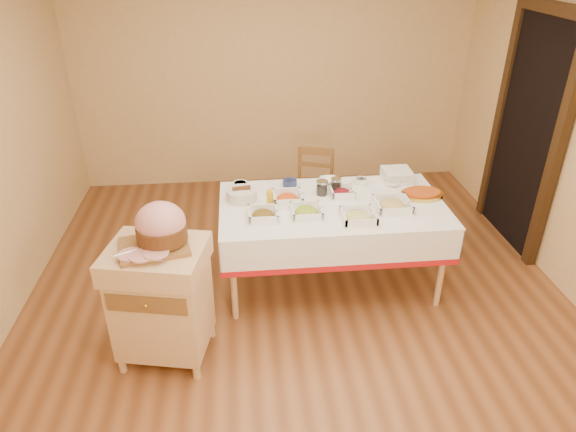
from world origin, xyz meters
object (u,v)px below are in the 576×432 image
Objects in this scene: preserve_jar_left at (322,188)px; preserve_jar_right at (336,185)px; dining_table at (332,221)px; bread_basket at (242,195)px; dining_chair at (313,190)px; ham_on_board at (160,228)px; plate_stack at (397,175)px; butcher_cart at (161,297)px; mustard_bottle at (270,198)px; brass_platter at (422,194)px.

preserve_jar_left is 1.06× the size of preserve_jar_right.
bread_basket is (-0.73, 0.15, 0.21)m from dining_table.
preserve_jar_left is at bearing -157.33° from preserve_jar_right.
preserve_jar_right reaches higher than dining_chair.
ham_on_board is 3.93× the size of preserve_jar_right.
dining_chair is 0.93m from plate_stack.
ham_on_board is at bearing 38.04° from butcher_cart.
butcher_cart reaches higher than preserve_jar_left.
mustard_bottle is (-0.45, -0.17, 0.02)m from preserve_jar_left.
preserve_jar_right is at bearing 73.26° from dining_table.
bread_basket is 1.50m from brass_platter.
bread_basket is at bearing 57.62° from butcher_cart.
ham_on_board is 1.89× the size of plate_stack.
ham_on_board reaches higher than mustard_bottle.
dining_chair reaches higher than dining_table.
brass_platter is (1.27, 0.05, -0.05)m from mustard_bottle.
ham_on_board reaches higher than dining_chair.
plate_stack is (0.70, 0.21, -0.00)m from preserve_jar_left.
butcher_cart is 1.59m from preserve_jar_left.
bread_basket is at bearing 148.33° from mustard_bottle.
preserve_jar_left is at bearing 2.61° from bread_basket.
dining_chair is at bearing 53.05° from ham_on_board.
preserve_jar_right is 0.62m from mustard_bottle.
bread_basket is (0.53, 0.87, -0.22)m from ham_on_board.
butcher_cart is 2.13m from dining_chair.
dining_chair is at bearing 52.63° from butcher_cart.
butcher_cart is 2.28m from plate_stack.
preserve_jar_left is at bearing 20.56° from mustard_bottle.
brass_platter is at bearing 2.38° from mustard_bottle.
ham_on_board is at bearing -149.94° from dining_table.
butcher_cart is 7.19× the size of preserve_jar_left.
butcher_cart is 5.37× the size of mustard_bottle.
dining_chair is at bearing 47.56° from bread_basket.
dining_table is 2.15× the size of dining_chair.
plate_stack reaches higher than dining_chair.
ham_on_board is at bearing -149.64° from plate_stack.
mustard_bottle is (-0.57, -0.22, 0.02)m from preserve_jar_right.
mustard_bottle reaches higher than dining_chair.
preserve_jar_left is (-0.05, -0.75, 0.38)m from dining_chair.
plate_stack reaches higher than dining_table.
brass_platter is at bearing -7.92° from preserve_jar_left.
dining_chair is at bearing 86.47° from preserve_jar_left.
dining_table is at bearing -149.05° from plate_stack.
mustard_bottle reaches higher than preserve_jar_right.
plate_stack is (0.65, -0.54, 0.38)m from dining_chair.
plate_stack reaches higher than brass_platter.
mustard_bottle is at bearing -31.67° from bread_basket.
brass_platter is at bearing -69.00° from plate_stack.
mustard_bottle reaches higher than butcher_cart.
preserve_jar_right reaches higher than bread_basket.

